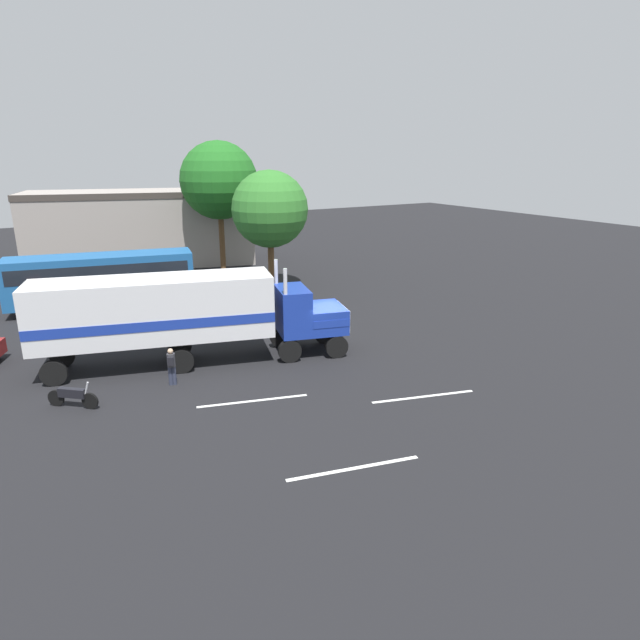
{
  "coord_description": "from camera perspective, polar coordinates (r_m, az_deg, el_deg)",
  "views": [
    {
      "loc": [
        -13.2,
        -21.97,
        9.52
      ],
      "look_at": [
        -0.13,
        0.11,
        1.6
      ],
      "focal_mm": 30.79,
      "sensor_mm": 36.0,
      "label": 1
    }
  ],
  "objects": [
    {
      "name": "ground_plane",
      "position": [
        27.35,
        0.35,
        -3.22
      ],
      "size": [
        120.0,
        120.0,
        0.0
      ],
      "primitive_type": "plane",
      "color": "black"
    },
    {
      "name": "lane_stripe_near",
      "position": [
        22.21,
        -6.99,
        -8.35
      ],
      "size": [
        4.28,
        1.34,
        0.01
      ],
      "primitive_type": "cube",
      "rotation": [
        0.0,
        0.0,
        -0.27
      ],
      "color": "silver",
      "rests_on": "ground_plane"
    },
    {
      "name": "lane_stripe_mid",
      "position": [
        22.8,
        10.69,
        -7.83
      ],
      "size": [
        4.28,
        1.35,
        0.01
      ],
      "primitive_type": "cube",
      "rotation": [
        0.0,
        0.0,
        -0.27
      ],
      "color": "silver",
      "rests_on": "ground_plane"
    },
    {
      "name": "lane_stripe_far",
      "position": [
        17.83,
        3.55,
        -15.14
      ],
      "size": [
        4.33,
        1.13,
        0.01
      ],
      "primitive_type": "cube",
      "rotation": [
        0.0,
        0.0,
        -0.22
      ],
      "color": "silver",
      "rests_on": "ground_plane"
    },
    {
      "name": "semi_truck",
      "position": [
        25.73,
        -14.35,
        0.83
      ],
      "size": [
        14.3,
        6.23,
        4.5
      ],
      "color": "#193399",
      "rests_on": "ground_plane"
    },
    {
      "name": "person_bystander",
      "position": [
        24.0,
        -15.18,
        -4.54
      ],
      "size": [
        0.39,
        0.48,
        1.63
      ],
      "color": "#2D3347",
      "rests_on": "ground_plane"
    },
    {
      "name": "parked_bus",
      "position": [
        36.83,
        -21.75,
        4.25
      ],
      "size": [
        11.29,
        4.72,
        3.4
      ],
      "color": "#1E5999",
      "rests_on": "ground_plane"
    },
    {
      "name": "motorcycle",
      "position": [
        23.39,
        -24.31,
        -7.2
      ],
      "size": [
        1.66,
        1.46,
        1.12
      ],
      "color": "black",
      "rests_on": "ground_plane"
    },
    {
      "name": "tree_left",
      "position": [
        45.45,
        -10.46,
        14.05
      ],
      "size": [
        6.12,
        6.12,
        10.36
      ],
      "color": "brown",
      "rests_on": "ground_plane"
    },
    {
      "name": "tree_center",
      "position": [
        38.78,
        -5.24,
        11.38
      ],
      "size": [
        5.31,
        5.31,
        8.34
      ],
      "color": "brown",
      "rests_on": "ground_plane"
    },
    {
      "name": "building_backdrop",
      "position": [
        50.44,
        -18.0,
        9.33
      ],
      "size": [
        19.61,
        10.82,
        6.32
      ],
      "color": "#9E938C",
      "rests_on": "ground_plane"
    }
  ]
}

